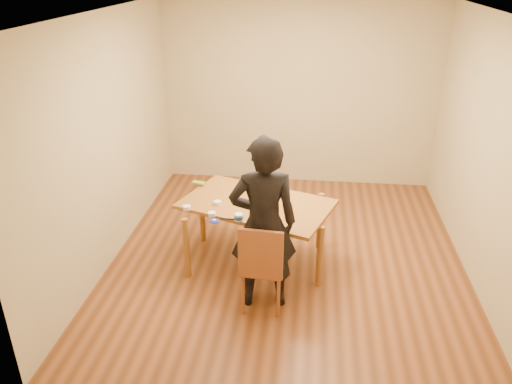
# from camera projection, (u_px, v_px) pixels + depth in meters

# --- Properties ---
(room_shell) EXTENTS (4.00, 4.50, 2.70)m
(room_shell) POSITION_uv_depth(u_px,v_px,m) (292.00, 137.00, 5.59)
(room_shell) COLOR #5B3116
(room_shell) RESTS_ON ground
(dining_table) EXTENTS (1.80, 1.41, 0.04)m
(dining_table) POSITION_uv_depth(u_px,v_px,m) (257.00, 204.00, 5.45)
(dining_table) COLOR brown
(dining_table) RESTS_ON floor
(dining_chair) EXTENTS (0.43, 0.43, 0.04)m
(dining_chair) POSITION_uv_depth(u_px,v_px,m) (263.00, 266.00, 4.85)
(dining_chair) COLOR brown
(dining_chair) RESTS_ON floor
(cake_plate) EXTENTS (0.30, 0.30, 0.02)m
(cake_plate) POSITION_uv_depth(u_px,v_px,m) (264.00, 198.00, 5.51)
(cake_plate) COLOR red
(cake_plate) RESTS_ON dining_table
(cake) EXTENTS (0.21, 0.21, 0.07)m
(cake) POSITION_uv_depth(u_px,v_px,m) (264.00, 195.00, 5.49)
(cake) COLOR white
(cake) RESTS_ON cake_plate
(frosting_dome) EXTENTS (0.20, 0.20, 0.03)m
(frosting_dome) POSITION_uv_depth(u_px,v_px,m) (264.00, 191.00, 5.47)
(frosting_dome) COLOR white
(frosting_dome) RESTS_ON cake
(frosting_tub) EXTENTS (0.08, 0.08, 0.07)m
(frosting_tub) POSITION_uv_depth(u_px,v_px,m) (239.00, 217.00, 5.05)
(frosting_tub) COLOR white
(frosting_tub) RESTS_ON dining_table
(frosting_lid) EXTENTS (0.10, 0.10, 0.01)m
(frosting_lid) POSITION_uv_depth(u_px,v_px,m) (214.00, 221.00, 5.05)
(frosting_lid) COLOR #17229A
(frosting_lid) RESTS_ON dining_table
(frosting_dollop) EXTENTS (0.04, 0.04, 0.02)m
(frosting_dollop) POSITION_uv_depth(u_px,v_px,m) (214.00, 220.00, 5.04)
(frosting_dollop) COLOR white
(frosting_dollop) RESTS_ON frosting_lid
(ramekin_green) EXTENTS (0.08, 0.08, 0.04)m
(ramekin_green) POSITION_uv_depth(u_px,v_px,m) (212.00, 214.00, 5.15)
(ramekin_green) COLOR white
(ramekin_green) RESTS_ON dining_table
(ramekin_yellow) EXTENTS (0.08, 0.08, 0.04)m
(ramekin_yellow) POSITION_uv_depth(u_px,v_px,m) (218.00, 203.00, 5.39)
(ramekin_yellow) COLOR white
(ramekin_yellow) RESTS_ON dining_table
(ramekin_multi) EXTENTS (0.08, 0.08, 0.04)m
(ramekin_multi) POSITION_uv_depth(u_px,v_px,m) (187.00, 208.00, 5.28)
(ramekin_multi) COLOR white
(ramekin_multi) RESTS_ON dining_table
(candy_box_pink) EXTENTS (0.12, 0.07, 0.02)m
(candy_box_pink) POSITION_uv_depth(u_px,v_px,m) (199.00, 185.00, 5.85)
(candy_box_pink) COLOR #E8369E
(candy_box_pink) RESTS_ON dining_table
(candy_box_green) EXTENTS (0.16, 0.10, 0.02)m
(candy_box_green) POSITION_uv_depth(u_px,v_px,m) (199.00, 183.00, 5.85)
(candy_box_green) COLOR #1C981C
(candy_box_green) RESTS_ON candy_box_pink
(spatula) EXTENTS (0.16, 0.02, 0.01)m
(spatula) POSITION_uv_depth(u_px,v_px,m) (228.00, 219.00, 5.09)
(spatula) COLOR black
(spatula) RESTS_ON dining_table
(person) EXTENTS (0.71, 0.53, 1.77)m
(person) POSITION_uv_depth(u_px,v_px,m) (263.00, 224.00, 4.71)
(person) COLOR black
(person) RESTS_ON floor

